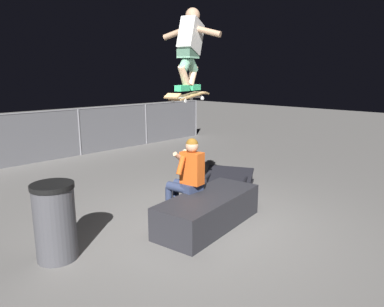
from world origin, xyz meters
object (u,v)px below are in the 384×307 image
object	(u,v)px
skater_airborne	(190,45)
kicker_ramp	(227,183)
ledge_box_main	(208,211)
skateboard	(188,96)
trash_bin	(55,222)
person_sitting_on_ledge	(187,175)

from	to	relation	value
skater_airborne	kicker_ramp	bearing A→B (deg)	23.31
ledge_box_main	kicker_ramp	distance (m)	2.06
ledge_box_main	skater_airborne	bearing A→B (deg)	125.15
skateboard	kicker_ramp	bearing A→B (deg)	23.17
skater_airborne	trash_bin	xyz separation A→B (m)	(-1.90, 0.46, -2.16)
ledge_box_main	person_sitting_on_ledge	distance (m)	0.65
ledge_box_main	trash_bin	size ratio (longest dim) A/B	1.90
person_sitting_on_ledge	skateboard	distance (m)	1.26
person_sitting_on_ledge	skater_airborne	xyz separation A→B (m)	(-0.12, -0.20, 1.92)
person_sitting_on_ledge	kicker_ramp	bearing A→B (deg)	19.23
skateboard	person_sitting_on_ledge	bearing A→B (deg)	50.99
person_sitting_on_ledge	kicker_ramp	distance (m)	2.02
skateboard	skater_airborne	distance (m)	0.69
trash_bin	skater_airborne	bearing A→B (deg)	-13.57
skater_airborne	skateboard	bearing A→B (deg)	-162.13
kicker_ramp	person_sitting_on_ledge	bearing A→B (deg)	-160.77
skateboard	skater_airborne	world-z (taller)	skater_airborne
person_sitting_on_ledge	skater_airborne	size ratio (longest dim) A/B	1.18
skater_airborne	trash_bin	world-z (taller)	skater_airborne
skateboard	trash_bin	world-z (taller)	skateboard
trash_bin	person_sitting_on_ledge	bearing A→B (deg)	-7.26
skateboard	trash_bin	bearing A→B (deg)	165.54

